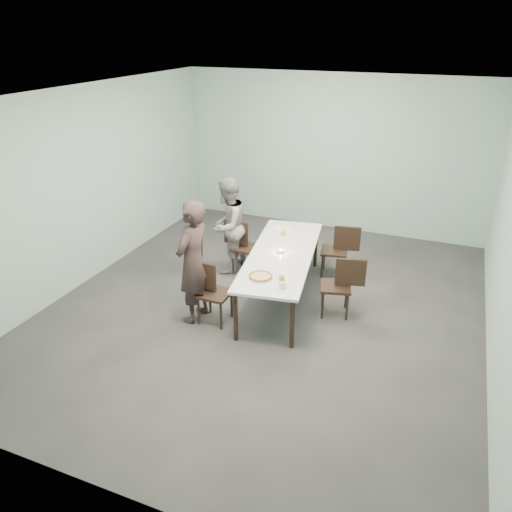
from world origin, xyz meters
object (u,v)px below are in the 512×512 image
at_px(pizza, 260,276).
at_px(amber_tumbler, 283,233).
at_px(chair_far_right, 340,247).
at_px(beer_glass, 282,281).
at_px(chair_far_left, 242,243).
at_px(diner_far, 228,226).
at_px(chair_near_left, 209,288).
at_px(chair_near_right, 342,282).
at_px(tealight, 280,251).
at_px(water_tumbler, 282,285).
at_px(diner_near, 193,262).
at_px(table, 281,257).
at_px(side_plate, 284,272).

height_order(pizza, amber_tumbler, amber_tumbler).
height_order(chair_far_right, beer_glass, beer_glass).
height_order(chair_far_left, diner_far, diner_far).
bearing_deg(amber_tumbler, diner_far, -176.74).
bearing_deg(chair_far_right, diner_far, 5.32).
distance_m(chair_near_left, chair_near_right, 1.85).
height_order(chair_near_left, diner_far, diner_far).
bearing_deg(amber_tumbler, tealight, -74.41).
xyz_separation_m(chair_far_left, beer_glass, (1.25, -1.58, 0.32)).
bearing_deg(chair_far_right, water_tumbler, 72.80).
distance_m(diner_far, pizza, 1.83).
distance_m(diner_near, amber_tumbler, 1.78).
distance_m(table, pizza, 0.84).
xyz_separation_m(table, chair_near_left, (-0.71, -0.94, -0.19)).
relative_size(chair_near_left, beer_glass, 5.80).
relative_size(chair_far_left, chair_near_right, 1.00).
relative_size(diner_near, beer_glass, 11.62).
height_order(chair_near_left, water_tumbler, chair_near_left).
relative_size(chair_far_right, water_tumbler, 9.67).
bearing_deg(diner_near, chair_far_right, 148.08).
height_order(chair_far_right, tealight, chair_far_right).
distance_m(table, chair_near_right, 0.96).
xyz_separation_m(chair_far_left, diner_far, (-0.23, -0.05, 0.30)).
relative_size(chair_near_right, amber_tumbler, 10.88).
distance_m(chair_far_right, water_tumbler, 2.12).
bearing_deg(chair_near_left, chair_near_right, 27.57).
height_order(beer_glass, water_tumbler, beer_glass).
xyz_separation_m(chair_near_right, chair_far_right, (-0.31, 1.17, 0.00)).
relative_size(side_plate, water_tumbler, 2.00).
bearing_deg(pizza, chair_near_left, -171.70).
bearing_deg(tealight, chair_near_left, -125.94).
xyz_separation_m(tealight, amber_tumbler, (-0.18, 0.63, 0.02)).
relative_size(table, beer_glass, 18.06).
xyz_separation_m(table, tealight, (-0.02, 0.01, 0.08)).
xyz_separation_m(chair_far_right, beer_glass, (-0.29, -2.02, 0.32)).
bearing_deg(side_plate, diner_far, 139.75).
distance_m(chair_near_right, side_plate, 0.89).
bearing_deg(table, water_tumbler, -70.24).
height_order(chair_near_right, pizza, chair_near_right).
relative_size(side_plate, amber_tumbler, 2.25).
height_order(chair_near_left, chair_far_left, same).
distance_m(diner_far, water_tumbler, 2.19).
bearing_deg(beer_glass, amber_tumbler, 108.56).
height_order(pizza, side_plate, pizza).
xyz_separation_m(chair_near_left, amber_tumbler, (0.51, 1.58, 0.29)).
bearing_deg(tealight, diner_near, -132.35).
bearing_deg(chair_far_left, beer_glass, -50.09).
height_order(chair_near_right, beer_glass, beer_glass).
height_order(diner_far, side_plate, diner_far).
relative_size(diner_far, tealight, 28.46).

